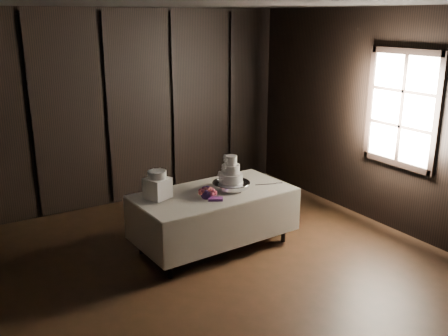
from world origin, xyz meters
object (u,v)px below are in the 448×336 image
cake_stand (231,186)px  box_pedestal (158,188)px  wedding_cake (230,172)px  small_cake (157,175)px  bouquet (207,193)px  display_table (214,217)px

cake_stand → box_pedestal: (-0.93, 0.20, 0.08)m
wedding_cake → small_cake: 0.93m
wedding_cake → box_pedestal: size_ratio=1.35×
wedding_cake → bouquet: bearing=-156.3°
small_cake → wedding_cake: bearing=-13.2°
bouquet → cake_stand: bearing=16.2°
box_pedestal → small_cake: (0.00, 0.00, 0.17)m
cake_stand → display_table: bearing=175.5°
display_table → box_pedestal: 0.85m
cake_stand → small_cake: small_cake is taller
display_table → small_cake: (-0.68, 0.18, 0.64)m
wedding_cake → small_cake: (-0.90, 0.21, 0.07)m
display_table → wedding_cake: bearing=-11.7°
bouquet → box_pedestal: size_ratio=1.47×
cake_stand → box_pedestal: bearing=168.1°
bouquet → small_cake: size_ratio=1.71×
display_table → small_cake: small_cake is taller
display_table → wedding_cake: wedding_cake is taller
cake_stand → box_pedestal: size_ratio=1.86×
display_table → small_cake: size_ratio=9.12×
display_table → box_pedestal: box_pedestal is taller
cake_stand → wedding_cake: 0.19m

